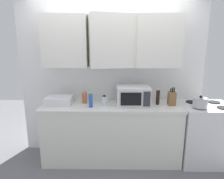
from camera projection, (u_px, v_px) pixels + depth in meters
wall_back_with_cabinets at (112, 59)px, 2.99m from camera, size 2.95×0.50×2.60m
counter_run at (112, 132)px, 3.02m from camera, size 2.08×0.63×0.90m
stove_range at (204, 133)px, 2.99m from camera, size 0.76×0.64×0.91m
kettle at (200, 103)px, 2.73m from camera, size 0.20×0.20×0.18m
microwave at (133, 96)px, 2.88m from camera, size 0.48×0.37×0.28m
dish_rack at (60, 100)px, 2.92m from camera, size 0.38×0.30×0.12m
knife_block at (172, 98)px, 2.88m from camera, size 0.10×0.12×0.27m
bottle_spice_jar at (84, 97)px, 2.98m from camera, size 0.07×0.07×0.19m
bottle_soy_dark at (158, 97)px, 2.90m from camera, size 0.05×0.05×0.24m
bottle_clear_tall at (104, 101)px, 2.84m from camera, size 0.07×0.07×0.16m
bottle_blue_cleaner at (91, 100)px, 2.78m from camera, size 0.06×0.06×0.22m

